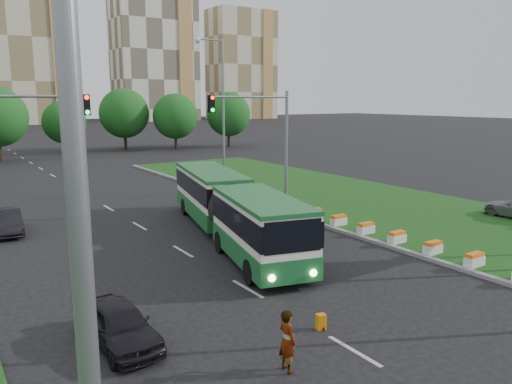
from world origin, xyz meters
TOP-DOWN VIEW (x-y plane):
  - ground at (0.00, 0.00)m, footprint 360.00×360.00m
  - grass_median at (13.00, 8.00)m, footprint 14.00×60.00m
  - median_kerb at (6.05, 8.00)m, footprint 0.30×60.00m
  - lane_markings at (-3.00, 20.00)m, footprint 0.20×100.00m
  - flower_planters at (6.70, 0.80)m, footprint 1.10×18.10m
  - traffic_mast_median at (4.78, 10.00)m, footprint 5.76×0.32m
  - traffic_mast_left at (-10.38, 9.00)m, footprint 5.76×0.32m
  - street_lamps at (-3.00, 10.00)m, footprint 36.00×60.00m
  - tree_line at (10.00, 55.00)m, footprint 120.00×8.00m
  - apartment_tower_ceast at (15.00, 150.00)m, footprint 25.00×15.00m
  - apartment_tower_east at (55.00, 150.00)m, footprint 27.00×15.00m
  - midrise_east at (90.00, 150.00)m, footprint 24.00×14.00m
  - articulated_bus at (0.01, 6.81)m, footprint 2.64×16.95m
  - car_left_near at (-8.77, -1.72)m, footprint 1.81×4.04m
  - car_left_far at (-9.79, 14.51)m, footprint 1.73×4.26m
  - pedestrian at (-5.37, -5.76)m, footprint 0.46×0.68m
  - shopping_trolley at (-2.89, -4.34)m, footprint 0.31×0.32m

SIDE VIEW (x-z plane):
  - ground at x=0.00m, z-range 0.00..0.00m
  - lane_markings at x=-3.00m, z-range -0.01..0.01m
  - grass_median at x=13.00m, z-range 0.00..0.15m
  - median_kerb at x=6.05m, z-range 0.00..0.18m
  - shopping_trolley at x=-2.89m, z-range 0.00..0.52m
  - flower_planters at x=6.70m, z-range 0.15..0.75m
  - car_left_near at x=-8.77m, z-range 0.00..1.35m
  - car_left_far at x=-9.79m, z-range 0.00..1.38m
  - pedestrian at x=-5.37m, z-range 0.00..1.80m
  - articulated_bus at x=0.01m, z-range 0.31..3.10m
  - tree_line at x=10.00m, z-range 0.00..9.00m
  - traffic_mast_median at x=4.78m, z-range 1.35..9.35m
  - traffic_mast_left at x=-10.38m, z-range 1.35..9.35m
  - street_lamps at x=-3.00m, z-range 0.00..12.00m
  - midrise_east at x=90.00m, z-range 0.00..40.00m
  - apartment_tower_east at x=55.00m, z-range 0.00..47.00m
  - apartment_tower_ceast at x=15.00m, z-range 0.00..50.00m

